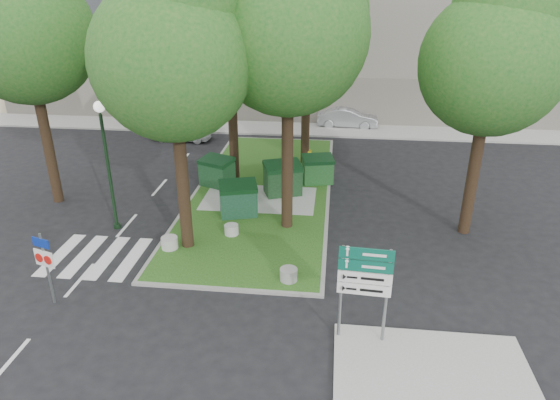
# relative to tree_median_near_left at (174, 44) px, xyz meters

# --- Properties ---
(ground) EXTENTS (120.00, 120.00, 0.00)m
(ground) POSITION_rel_tree_median_near_left_xyz_m (1.41, -2.56, -7.32)
(ground) COLOR black
(ground) RESTS_ON ground
(median_island) EXTENTS (6.00, 16.00, 0.12)m
(median_island) POSITION_rel_tree_median_near_left_xyz_m (1.91, 5.44, -7.26)
(median_island) COLOR #1D4513
(median_island) RESTS_ON ground
(median_kerb) EXTENTS (6.30, 16.30, 0.10)m
(median_kerb) POSITION_rel_tree_median_near_left_xyz_m (1.91, 5.44, -7.27)
(median_kerb) COLOR gray
(median_kerb) RESTS_ON ground
(sidewalk_corner) EXTENTS (5.00, 4.00, 0.12)m
(sidewalk_corner) POSITION_rel_tree_median_near_left_xyz_m (7.91, -6.06, -7.26)
(sidewalk_corner) COLOR #999993
(sidewalk_corner) RESTS_ON ground
(building_sidewalk) EXTENTS (42.00, 3.00, 0.12)m
(building_sidewalk) POSITION_rel_tree_median_near_left_xyz_m (1.41, 15.94, -7.26)
(building_sidewalk) COLOR #999993
(building_sidewalk) RESTS_ON ground
(zebra_crossing) EXTENTS (5.00, 3.00, 0.01)m
(zebra_crossing) POSITION_rel_tree_median_near_left_xyz_m (-2.34, -1.06, -7.31)
(zebra_crossing) COLOR silver
(zebra_crossing) RESTS_ON ground
(tree_median_near_left) EXTENTS (5.20, 5.20, 10.53)m
(tree_median_near_left) POSITION_rel_tree_median_near_left_xyz_m (0.00, 0.00, 0.00)
(tree_median_near_left) COLOR black
(tree_median_near_left) RESTS_ON ground
(tree_median_near_right) EXTENTS (5.60, 5.60, 11.46)m
(tree_median_near_right) POSITION_rel_tree_median_near_left_xyz_m (3.50, 2.00, 0.67)
(tree_median_near_right) COLOR black
(tree_median_near_right) RESTS_ON ground
(tree_median_mid) EXTENTS (4.80, 4.80, 9.99)m
(tree_median_mid) POSITION_rel_tree_median_near_left_xyz_m (0.50, 6.50, -0.34)
(tree_median_mid) COLOR black
(tree_median_mid) RESTS_ON ground
(tree_street_left) EXTENTS (5.40, 5.40, 11.00)m
(tree_street_left) POSITION_rel_tree_median_near_left_xyz_m (-7.00, 3.50, 0.33)
(tree_street_left) COLOR black
(tree_street_left) RESTS_ON ground
(tree_street_right) EXTENTS (5.00, 5.00, 10.06)m
(tree_street_right) POSITION_rel_tree_median_near_left_xyz_m (10.50, 2.50, -0.33)
(tree_street_right) COLOR black
(tree_street_right) RESTS_ON ground
(dumpster_a) EXTENTS (1.81, 1.59, 1.41)m
(dumpster_a) POSITION_rel_tree_median_near_left_xyz_m (-0.31, 5.77, -6.52)
(dumpster_a) COLOR #0E3416
(dumpster_a) RESTS_ON median_island
(dumpster_b) EXTENTS (1.79, 1.48, 1.44)m
(dumpster_b) POSITION_rel_tree_median_near_left_xyz_m (1.29, 2.76, -6.50)
(dumpster_b) COLOR #0F3621
(dumpster_b) RESTS_ON median_island
(dumpster_c) EXTENTS (1.94, 1.65, 1.53)m
(dumpster_c) POSITION_rel_tree_median_near_left_xyz_m (2.89, 5.12, -6.46)
(dumpster_c) COLOR black
(dumpster_c) RESTS_ON median_island
(dumpster_d) EXTENTS (1.64, 1.32, 1.35)m
(dumpster_d) POSITION_rel_tree_median_near_left_xyz_m (4.41, 6.69, -6.55)
(dumpster_d) COLOR #154719
(dumpster_d) RESTS_ON median_island
(bollard_left) EXTENTS (0.61, 0.61, 0.43)m
(bollard_left) POSITION_rel_tree_median_near_left_xyz_m (-0.69, -0.34, -6.98)
(bollard_left) COLOR #ABABA5
(bollard_left) RESTS_ON median_island
(bollard_right) EXTENTS (0.58, 0.58, 0.42)m
(bollard_right) POSITION_rel_tree_median_near_left_xyz_m (3.86, -1.95, -6.99)
(bollard_right) COLOR gray
(bollard_right) RESTS_ON median_island
(bollard_mid) EXTENTS (0.54, 0.54, 0.39)m
(bollard_mid) POSITION_rel_tree_median_near_left_xyz_m (1.35, 0.97, -7.00)
(bollard_mid) COLOR #A8A9A3
(bollard_mid) RESTS_ON median_island
(litter_bin) EXTENTS (0.37, 0.37, 0.65)m
(litter_bin) POSITION_rel_tree_median_near_left_xyz_m (3.79, 9.48, -6.87)
(litter_bin) COLOR gold
(litter_bin) RESTS_ON median_island
(street_lamp) EXTENTS (0.41, 0.41, 5.15)m
(street_lamp) POSITION_rel_tree_median_near_left_xyz_m (-3.39, 1.20, -4.08)
(street_lamp) COLOR black
(street_lamp) RESTS_ON ground
(traffic_sign_pole) EXTENTS (0.70, 0.26, 2.42)m
(traffic_sign_pole) POSITION_rel_tree_median_near_left_xyz_m (-3.27, -3.85, -5.76)
(traffic_sign_pole) COLOR slate
(traffic_sign_pole) RESTS_ON ground
(directional_sign) EXTENTS (1.42, 0.17, 2.84)m
(directional_sign) POSITION_rel_tree_median_near_left_xyz_m (6.11, -4.56, -5.31)
(directional_sign) COLOR slate
(directional_sign) RESTS_ON sidewalk_corner
(car_white) EXTENTS (3.86, 1.71, 1.29)m
(car_white) POSITION_rel_tree_median_near_left_xyz_m (-4.25, 12.94, -6.67)
(car_white) COLOR silver
(car_white) RESTS_ON ground
(car_silver) EXTENTS (4.03, 1.57, 1.31)m
(car_silver) POSITION_rel_tree_median_near_left_xyz_m (5.96, 16.94, -6.66)
(car_silver) COLOR gray
(car_silver) RESTS_ON ground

